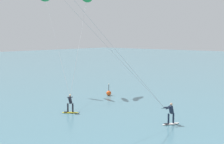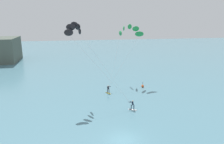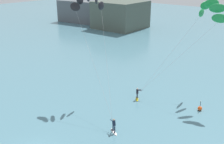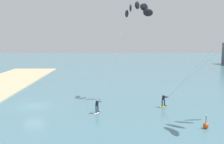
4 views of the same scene
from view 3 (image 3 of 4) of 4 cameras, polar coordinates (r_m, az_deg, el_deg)
The scene contains 4 objects.
kitesurfer_nearshore at distance 35.56m, azimuth -4.79°, elevation 13.42°, with size 11.31×8.30×14.06m.
kitesurfer_mid_water at distance 37.98m, azimuth 19.51°, elevation 11.62°, with size 9.47×10.48×13.31m.
marker_buoy at distance 36.53m, azimuth 17.94°, elevation -7.25°, with size 0.56×0.56×1.38m.
distant_headland at distance 90.19m, azimuth -0.79°, elevation 12.08°, with size 32.02×17.23×8.09m.
Camera 3 is at (19.70, -11.47, 16.71)m, focal length 43.61 mm.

